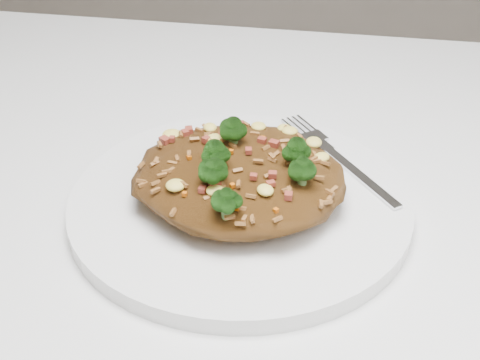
% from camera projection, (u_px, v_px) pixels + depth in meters
% --- Properties ---
extents(dining_table, '(1.20, 0.80, 0.75)m').
position_uv_depth(dining_table, '(210.00, 294.00, 0.58)').
color(dining_table, white).
rests_on(dining_table, ground).
extents(plate, '(0.27, 0.27, 0.01)m').
position_uv_depth(plate, '(240.00, 203.00, 0.53)').
color(plate, white).
rests_on(plate, dining_table).
extents(fried_rice, '(0.16, 0.15, 0.06)m').
position_uv_depth(fried_rice, '(240.00, 169.00, 0.51)').
color(fried_rice, brown).
rests_on(fried_rice, plate).
extents(fork, '(0.11, 0.14, 0.00)m').
position_uv_depth(fork, '(344.00, 163.00, 0.56)').
color(fork, silver).
rests_on(fork, plate).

